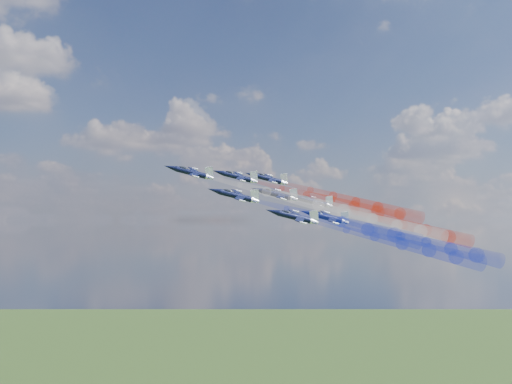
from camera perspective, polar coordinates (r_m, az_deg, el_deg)
jet_lead at (r=160.35m, az=-5.77°, el=1.72°), size 16.17×14.56×9.02m
trail_lead at (r=164.20m, az=3.26°, el=-0.56°), size 40.33×19.62×14.97m
jet_inner_left at (r=151.32m, az=-1.80°, el=-0.33°), size 16.17×14.56×9.02m
trail_inner_left at (r=157.24m, az=7.58°, el=-2.66°), size 40.33×19.62×14.97m
jet_inner_right at (r=171.22m, az=-1.69°, el=1.36°), size 16.17×14.56×9.02m
trail_inner_right at (r=176.76m, az=6.63°, el=-0.76°), size 40.33×19.62×14.97m
jet_outer_left at (r=146.05m, az=3.44°, el=-2.22°), size 16.17×14.56×9.02m
trail_outer_left at (r=154.46m, az=12.84°, el=-4.49°), size 40.33×19.62×14.97m
jet_center_third at (r=164.34m, az=1.81°, el=-0.22°), size 16.17×14.56×9.02m
trail_center_third at (r=171.62m, az=10.30°, el=-2.36°), size 40.33×19.62×14.97m
jet_outer_right at (r=181.32m, az=1.09°, el=1.18°), size 16.17×14.56×9.02m
trail_outer_right at (r=187.97m, az=8.85°, el=-0.82°), size 40.33×19.62×14.97m
jet_rear_left at (r=157.45m, az=6.30°, el=-2.26°), size 16.17×14.56×9.02m
trail_rear_left at (r=166.90m, az=14.88°, el=-4.34°), size 40.33×19.62×14.97m
jet_rear_right at (r=174.43m, az=5.08°, el=-0.84°), size 16.17×14.56×9.02m
trail_rear_right at (r=183.04m, az=12.93°, el=-2.82°), size 40.33×19.62×14.97m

